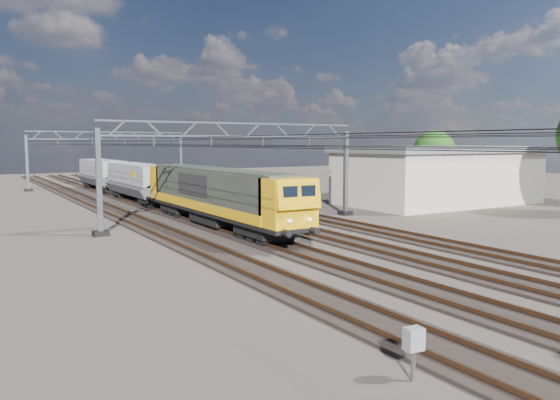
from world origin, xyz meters
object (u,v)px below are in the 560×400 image
catenary_gantry_mid (238,169)px  tree_far (438,153)px  hopper_wagon_mid (103,173)px  industrial_shed (438,175)px  locomotive (217,193)px  trackside_cabinet (414,340)px  catenary_gantry_far (109,157)px  hopper_wagon_lead (139,180)px

catenary_gantry_mid → tree_far: size_ratio=2.80×
catenary_gantry_mid → hopper_wagon_mid: bearing=93.7°
industrial_shed → locomotive: bearing=-173.5°
locomotive → catenary_gantry_mid: bearing=20.3°
catenary_gantry_mid → trackside_cabinet: (-7.95, -25.00, -2.90)m
catenary_gantry_far → locomotive: size_ratio=0.94×
hopper_wagon_mid → hopper_wagon_lead: bearing=-90.0°
locomotive → hopper_wagon_mid: 31.90m
locomotive → hopper_wagon_lead: (-0.00, 17.70, -0.09)m
locomotive → industrial_shed: size_ratio=1.13×
trackside_cabinet → industrial_shed: (29.95, 27.00, 1.72)m
hopper_wagon_mid → trackside_cabinet: hopper_wagon_mid is taller
hopper_wagon_lead → tree_far: tree_far is taller
hopper_wagon_lead → tree_far: size_ratio=1.83×
hopper_wagon_lead → catenary_gantry_far: bearing=84.0°
trackside_cabinet → locomotive: bearing=82.5°
industrial_shed → tree_far: size_ratio=2.62×
locomotive → hopper_wagon_mid: (-0.00, 31.90, -0.09)m
locomotive → tree_far: size_ratio=2.97×
locomotive → trackside_cabinet: (-5.95, -24.26, -1.32)m
industrial_shed → hopper_wagon_mid: bearing=129.5°
locomotive → tree_far: bearing=18.0°
hopper_wagon_mid → industrial_shed: size_ratio=0.70×
locomotive → hopper_wagon_lead: bearing=90.0°
trackside_cabinet → hopper_wagon_mid: bearing=90.2°
locomotive → tree_far: (32.32, 10.53, 2.19)m
industrial_shed → tree_far: (8.32, 7.79, 1.80)m
catenary_gantry_far → hopper_wagon_lead: 19.22m
trackside_cabinet → industrial_shed: bearing=48.3°
catenary_gantry_mid → tree_far: bearing=17.9°
hopper_wagon_mid → trackside_cabinet: (-5.95, -56.16, -1.22)m
hopper_wagon_mid → industrial_shed: 37.77m
trackside_cabinet → industrial_shed: 40.36m
hopper_wagon_lead → trackside_cabinet: 42.39m
hopper_wagon_mid → trackside_cabinet: size_ratio=9.82×
catenary_gantry_far → tree_far: size_ratio=2.80×
locomotive → hopper_wagon_mid: bearing=90.0°
hopper_wagon_mid → trackside_cabinet: bearing=-96.1°
tree_far → hopper_wagon_mid: bearing=146.5°
catenary_gantry_far → trackside_cabinet: size_ratio=15.03×
catenary_gantry_far → trackside_cabinet: catenary_gantry_far is taller
catenary_gantry_mid → trackside_cabinet: catenary_gantry_mid is taller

